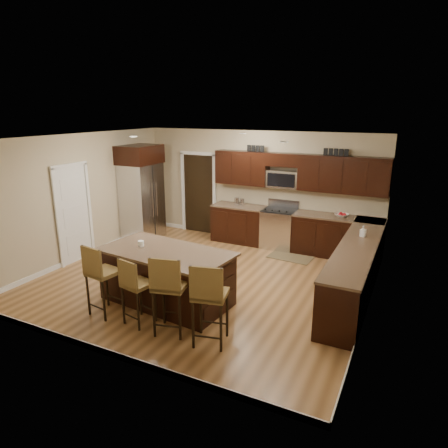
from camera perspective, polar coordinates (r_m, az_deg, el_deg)
The scene contains 24 objects.
floor at distance 7.82m, azimuth -2.86°, elevation -7.95°, with size 6.00×6.00×0.00m, color #9C6C3D.
ceiling at distance 7.16m, azimuth -3.17°, elevation 12.20°, with size 6.00×6.00×0.00m, color silver.
wall_back at distance 9.81m, azimuth 4.84°, elevation 5.28°, with size 6.00×6.00×0.00m, color tan.
wall_left at distance 9.18m, azimuth -19.64°, elevation 3.64°, with size 5.50×5.50×0.00m, color tan.
wall_right at distance 6.51m, azimuth 20.74°, elevation -1.34°, with size 5.50×5.50×0.00m, color tan.
base_cabinets at distance 8.30m, azimuth 13.66°, elevation -3.52°, with size 4.02×3.96×0.92m.
upper_cabinets at distance 9.25m, azimuth 10.61°, elevation 7.48°, with size 4.00×0.33×0.80m.
range at distance 9.52m, azimuth 7.87°, elevation -0.59°, with size 0.76×0.64×1.11m.
microwave at distance 9.40m, azimuth 8.44°, elevation 6.37°, with size 0.76×0.31×0.40m, color silver.
doorway at distance 10.56m, azimuth -3.61°, elevation 4.31°, with size 0.85×0.03×2.06m, color black.
pantry_door at distance 9.04m, azimuth -20.70°, elevation 1.20°, with size 0.03×0.80×2.04m, color white.
letter_decor at distance 9.23m, azimuth 9.89°, elevation 10.35°, with size 2.20×0.03×0.15m, color black, non-canonical shape.
island at distance 6.89m, azimuth -8.20°, elevation -7.64°, with size 2.34×1.39×0.92m.
stool_left at distance 6.56m, azimuth -17.32°, elevation -6.61°, with size 0.50×0.50×1.18m.
stool_mid at distance 6.18m, azimuth -12.64°, elevation -8.38°, with size 0.47×0.47×1.07m.
stool_right at distance 5.79m, azimuth -7.92°, elevation -8.79°, with size 0.55×0.55×1.22m.
refrigerator at distance 10.11m, azimuth -11.69°, elevation 4.47°, with size 0.79×1.01×2.35m.
floor_mat at distance 9.08m, azimuth 9.56°, elevation -4.61°, with size 0.96×0.64×0.01m, color brown.
fruit_bowl at distance 9.07m, azimuth 16.47°, elevation 1.21°, with size 0.28×0.28×0.07m, color silver.
soap_bottle at distance 7.77m, azimuth 19.25°, elevation -0.98°, with size 0.09×0.09×0.20m, color #B2B2B2.
canister_tall at distance 9.77m, azimuth 1.85°, elevation 3.26°, with size 0.12×0.12×0.18m, color silver.
canister_short at distance 9.71m, azimuth 2.59°, elevation 3.13°, with size 0.11×0.11×0.17m, color silver.
island_jar at distance 6.98m, azimuth -11.78°, elevation -2.76°, with size 0.10×0.10×0.10m, color white.
stool_extra at distance 5.49m, azimuth -2.18°, elevation -10.13°, with size 0.55×0.55×1.22m.
Camera 1 is at (3.49, -6.23, 3.19)m, focal length 32.00 mm.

